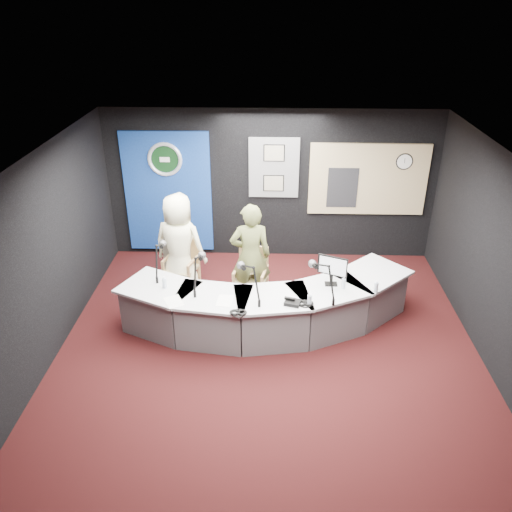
{
  "coord_description": "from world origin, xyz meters",
  "views": [
    {
      "loc": [
        0.02,
        -5.91,
        4.63
      ],
      "look_at": [
        -0.2,
        0.8,
        1.1
      ],
      "focal_mm": 36.0,
      "sensor_mm": 36.0,
      "label": 1
    }
  ],
  "objects_px": {
    "broadcast_desk": "(265,307)",
    "armchair_right": "(251,277)",
    "armchair_left": "(181,266)",
    "person_woman": "(250,256)",
    "person_man": "(179,245)"
  },
  "relations": [
    {
      "from": "armchair_left",
      "to": "person_man",
      "type": "distance_m",
      "value": 0.39
    },
    {
      "from": "broadcast_desk",
      "to": "armchair_left",
      "type": "height_order",
      "value": "armchair_left"
    },
    {
      "from": "broadcast_desk",
      "to": "person_man",
      "type": "bearing_deg",
      "value": 145.2
    },
    {
      "from": "armchair_right",
      "to": "person_man",
      "type": "height_order",
      "value": "person_man"
    },
    {
      "from": "person_woman",
      "to": "armchair_left",
      "type": "bearing_deg",
      "value": -22.72
    },
    {
      "from": "armchair_right",
      "to": "person_woman",
      "type": "distance_m",
      "value": 0.37
    },
    {
      "from": "armchair_left",
      "to": "person_woman",
      "type": "bearing_deg",
      "value": 0.76
    },
    {
      "from": "broadcast_desk",
      "to": "armchair_right",
      "type": "height_order",
      "value": "armchair_right"
    },
    {
      "from": "person_man",
      "to": "person_woman",
      "type": "distance_m",
      "value": 1.23
    },
    {
      "from": "broadcast_desk",
      "to": "person_man",
      "type": "xyz_separation_m",
      "value": [
        -1.43,
        0.99,
        0.51
      ]
    },
    {
      "from": "broadcast_desk",
      "to": "armchair_right",
      "type": "relative_size",
      "value": 4.41
    },
    {
      "from": "broadcast_desk",
      "to": "armchair_left",
      "type": "bearing_deg",
      "value": 145.2
    },
    {
      "from": "broadcast_desk",
      "to": "person_woman",
      "type": "relative_size",
      "value": 2.56
    },
    {
      "from": "armchair_left",
      "to": "armchair_right",
      "type": "relative_size",
      "value": 0.96
    },
    {
      "from": "broadcast_desk",
      "to": "person_woman",
      "type": "xyz_separation_m",
      "value": [
        -0.25,
        0.65,
        0.5
      ]
    }
  ]
}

